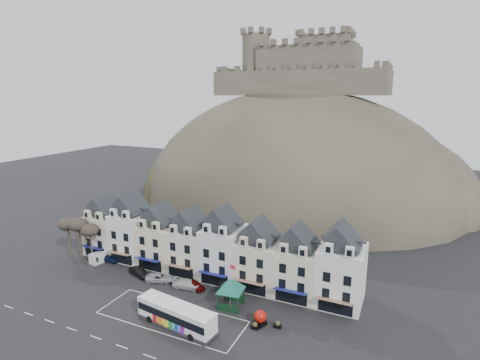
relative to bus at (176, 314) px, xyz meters
The scene contains 21 objects.
ground 4.51m from the bus, behind, with size 300.00×300.00×0.00m, color black.
coach_bay_markings 3.26m from the bus, 141.58° to the left, with size 22.00×7.50×0.01m, color silver.
townhouse_terrace 17.15m from the bus, 103.46° to the left, with size 54.40×9.35×11.80m.
castle_hill 69.41m from the bus, 92.32° to the left, with size 100.00×76.00×68.00m.
castle 85.44m from the bus, 92.66° to the left, with size 50.20×22.20×22.00m.
tree_left_far 35.15m from the bus, 161.78° to the left, with size 3.61×3.61×8.24m.
tree_left_mid 32.40m from the bus, 160.10° to the left, with size 3.78×3.78×8.64m.
tree_left_near 29.53m from the bus, 158.09° to the left, with size 3.43×3.43×7.84m.
bus is the anchor object (origin of this frame).
bus_shelter 9.32m from the bus, 58.85° to the left, with size 7.56×7.56×4.83m.
red_buoy 11.87m from the bus, 27.02° to the left, with size 1.92×1.92×2.22m.
flagpole 9.29m from the bus, 57.99° to the left, with size 1.04×0.33×7.41m.
white_van 28.26m from the bus, 155.32° to the left, with size 2.83×4.64×1.97m.
planter_west 11.15m from the bus, 22.06° to the left, with size 1.10×0.74×1.05m.
planter_east 14.32m from the bus, 23.71° to the left, with size 1.13×0.75×1.08m.
car_navy 27.08m from the bus, 152.77° to the left, with size 1.71×4.26×1.45m, color #0D1B42.
car_black 17.95m from the bus, 146.05° to the left, with size 1.58×4.54×1.50m, color black.
car_silver 14.26m from the bus, 135.83° to the left, with size 2.28×4.87×1.38m, color silver.
car_white 10.90m from the bus, 114.28° to the left, with size 2.11×5.20×1.51m, color silver.
car_maroon 10.90m from the bus, 107.50° to the left, with size 1.63×4.06×1.38m, color #4C0704.
car_charcoal 12.73m from the bus, 77.75° to the left, with size 1.57×4.49×1.48m, color black.
Camera 1 is at (31.83, -39.36, 31.91)m, focal length 28.00 mm.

